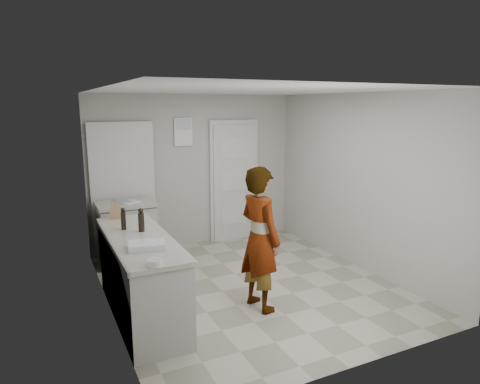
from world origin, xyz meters
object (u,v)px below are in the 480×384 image
egg_bowl (155,262)px  oil_cruet_b (123,219)px  person (260,239)px  oil_cruet_a (141,220)px  spice_jar (143,222)px  baking_dish (147,245)px  cake_mix_box (115,211)px

egg_bowl → oil_cruet_b: bearing=91.5°
oil_cruet_b → egg_bowl: bearing=-88.5°
person → oil_cruet_b: size_ratio=6.45×
egg_bowl → oil_cruet_a: bearing=83.0°
oil_cruet_b → egg_bowl: (0.03, -1.25, -0.10)m
spice_jar → person: bearing=-35.9°
egg_bowl → spice_jar: bearing=81.0°
spice_jar → baking_dish: bearing=-101.0°
oil_cruet_b → baking_dish: oil_cruet_b is taller
baking_dish → egg_bowl: 0.49m
oil_cruet_b → baking_dish: size_ratio=0.65×
baking_dish → egg_bowl: (-0.05, -0.49, -0.00)m
cake_mix_box → egg_bowl: size_ratio=1.39×
oil_cruet_a → baking_dish: (-0.09, -0.60, -0.10)m
spice_jar → oil_cruet_b: 0.27m
baking_dish → egg_bowl: size_ratio=2.77×
person → egg_bowl: 1.44m
person → egg_bowl: size_ratio=11.57×
oil_cruet_b → spice_jar: bearing=18.1°
oil_cruet_a → spice_jar: bearing=72.5°
oil_cruet_b → baking_dish: (0.08, -0.76, -0.10)m
cake_mix_box → oil_cruet_a: (0.17, -0.69, 0.03)m
spice_jar → oil_cruet_a: (-0.08, -0.24, 0.08)m
oil_cruet_a → oil_cruet_b: 0.23m
spice_jar → egg_bowl: size_ratio=0.62×
person → oil_cruet_b: bearing=51.7°
cake_mix_box → baking_dish: (0.08, -1.29, -0.07)m
baking_dish → egg_bowl: baking_dish is taller
person → baking_dish: size_ratio=4.18×
cake_mix_box → oil_cruet_a: 0.71m
cake_mix_box → baking_dish: 1.30m
spice_jar → baking_dish: size_ratio=0.22×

